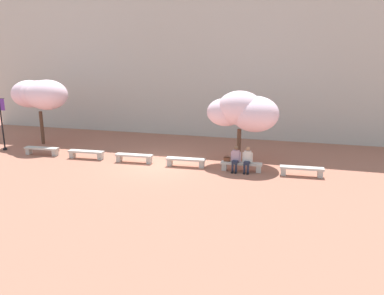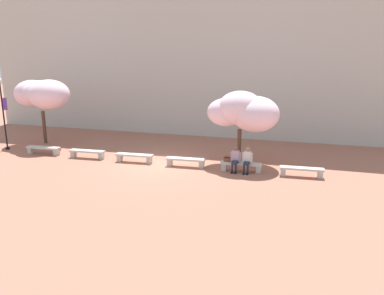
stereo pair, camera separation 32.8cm
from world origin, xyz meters
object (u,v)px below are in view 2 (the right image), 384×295
at_px(stone_bench_west_end, 43,149).
at_px(cherry_tree_secondary, 42,94).
at_px(stone_bench_far_east, 302,170).
at_px(handbag, 227,159).
at_px(stone_bench_near_east, 186,161).
at_px(stone_bench_east_end, 241,165).
at_px(person_seated_left, 235,158).
at_px(stone_bench_near_west, 87,153).
at_px(cherry_tree_main, 244,112).
at_px(stone_bench_center, 134,157).
at_px(lamp_post_with_banner, 3,107).
at_px(person_seated_right, 247,159).

bearing_deg(stone_bench_west_end, cherry_tree_secondary, 124.36).
bearing_deg(stone_bench_far_east, handbag, 179.84).
bearing_deg(stone_bench_near_east, stone_bench_east_end, -0.00).
bearing_deg(cherry_tree_secondary, person_seated_left, -10.63).
relative_size(stone_bench_near_west, cherry_tree_main, 0.54).
relative_size(stone_bench_west_end, stone_bench_near_east, 1.00).
height_order(stone_bench_center, handbag, handbag).
relative_size(stone_bench_east_end, cherry_tree_secondary, 0.50).
height_order(stone_bench_west_end, person_seated_left, person_seated_left).
bearing_deg(stone_bench_center, lamp_post_with_banner, 177.66).
height_order(stone_bench_near_east, stone_bench_east_end, same).
xyz_separation_m(handbag, cherry_tree_main, (0.57, 1.55, 2.21)).
distance_m(stone_bench_west_end, stone_bench_near_east, 8.77).
height_order(stone_bench_near_west, stone_bench_east_end, same).
bearing_deg(handbag, stone_bench_east_end, -0.78).
distance_m(cherry_tree_main, cherry_tree_secondary, 13.20).
xyz_separation_m(stone_bench_near_west, stone_bench_far_east, (11.69, -0.00, 0.00)).
relative_size(stone_bench_west_end, person_seated_left, 1.61).
distance_m(stone_bench_east_end, person_seated_right, 0.49).
distance_m(stone_bench_near_east, cherry_tree_secondary, 11.07).
xyz_separation_m(stone_bench_center, stone_bench_east_end, (5.85, 0.00, 0.00)).
xyz_separation_m(stone_bench_near_west, person_seated_left, (8.48, -0.05, 0.39)).
bearing_deg(stone_bench_near_east, person_seated_right, -0.95).
distance_m(stone_bench_west_end, person_seated_right, 11.99).
height_order(stone_bench_center, stone_bench_far_east, same).
xyz_separation_m(stone_bench_east_end, stone_bench_far_east, (2.92, 0.00, 0.00)).
distance_m(handbag, lamp_post_with_banner, 14.00).
relative_size(stone_bench_near_west, cherry_tree_secondary, 0.50).
distance_m(stone_bench_east_end, person_seated_left, 0.49).
bearing_deg(stone_bench_east_end, person_seated_left, -169.66).
height_order(stone_bench_west_end, person_seated_right, person_seated_right).
bearing_deg(stone_bench_far_east, lamp_post_with_banner, 178.83).
bearing_deg(handbag, person_seated_right, -3.52).
distance_m(stone_bench_west_end, cherry_tree_main, 11.89).
height_order(person_seated_left, cherry_tree_main, cherry_tree_main).
bearing_deg(person_seated_left, cherry_tree_secondary, 169.37).
bearing_deg(stone_bench_west_end, stone_bench_east_end, -0.00).
xyz_separation_m(cherry_tree_main, cherry_tree_secondary, (-13.16, 0.84, 0.46)).
relative_size(stone_bench_west_end, cherry_tree_main, 0.54).
distance_m(person_seated_left, cherry_tree_secondary, 13.51).
relative_size(person_seated_left, cherry_tree_secondary, 0.31).
bearing_deg(person_seated_right, stone_bench_far_east, 1.17).
xyz_separation_m(handbag, lamp_post_with_banner, (-13.85, 0.35, 2.02)).
xyz_separation_m(stone_bench_center, lamp_post_with_banner, (-8.75, 0.36, 2.29)).
bearing_deg(stone_bench_near_east, lamp_post_with_banner, 178.25).
xyz_separation_m(stone_bench_center, handbag, (5.10, 0.01, 0.27)).
bearing_deg(stone_bench_near_west, cherry_tree_secondary, 152.30).
relative_size(stone_bench_near_west, stone_bench_near_east, 1.00).
xyz_separation_m(stone_bench_west_end, stone_bench_near_east, (8.77, 0.00, 0.00)).
distance_m(stone_bench_west_end, stone_bench_center, 5.85).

